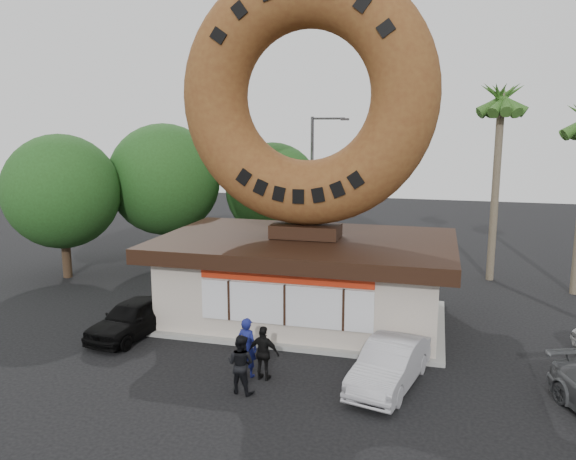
% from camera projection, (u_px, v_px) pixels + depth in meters
% --- Properties ---
extents(ground, '(90.00, 90.00, 0.00)m').
position_uv_depth(ground, '(258.00, 386.00, 16.41)').
color(ground, black).
rests_on(ground, ground).
extents(donut_shop, '(11.20, 7.20, 3.80)m').
position_uv_depth(donut_shop, '(306.00, 276.00, 21.77)').
color(donut_shop, beige).
rests_on(donut_shop, ground).
extents(giant_donut, '(9.57, 2.44, 9.57)m').
position_uv_depth(giant_donut, '(307.00, 96.00, 20.54)').
color(giant_donut, brown).
rests_on(giant_donut, donut_shop).
extents(tree_west, '(6.00, 6.00, 7.65)m').
position_uv_depth(tree_west, '(165.00, 180.00, 30.32)').
color(tree_west, '#473321').
rests_on(tree_west, ground).
extents(tree_mid, '(5.20, 5.20, 6.63)m').
position_uv_depth(tree_mid, '(273.00, 190.00, 30.94)').
color(tree_mid, '#473321').
rests_on(tree_mid, ground).
extents(tree_far, '(5.60, 5.60, 7.14)m').
position_uv_depth(tree_far, '(62.00, 192.00, 27.47)').
color(tree_far, '#473321').
rests_on(tree_far, ground).
extents(palm_near, '(2.60, 2.60, 9.75)m').
position_uv_depth(palm_near, '(501.00, 106.00, 26.27)').
color(palm_near, '#726651').
rests_on(palm_near, ground).
extents(street_lamp, '(2.11, 0.20, 8.00)m').
position_uv_depth(street_lamp, '(314.00, 181.00, 31.26)').
color(street_lamp, '#59595E').
rests_on(street_lamp, ground).
extents(person_left, '(0.76, 0.61, 1.83)m').
position_uv_depth(person_left, '(247.00, 347.00, 16.97)').
color(person_left, navy).
rests_on(person_left, ground).
extents(person_center, '(0.93, 0.78, 1.71)m').
position_uv_depth(person_center, '(241.00, 364.00, 15.90)').
color(person_center, black).
rests_on(person_center, ground).
extents(person_right, '(1.01, 0.50, 1.67)m').
position_uv_depth(person_right, '(264.00, 353.00, 16.71)').
color(person_right, black).
rests_on(person_right, ground).
extents(car_black, '(2.14, 4.14, 1.35)m').
position_uv_depth(car_black, '(132.00, 318.00, 20.27)').
color(car_black, black).
rests_on(car_black, ground).
extents(car_silver, '(2.30, 4.25, 1.33)m').
position_uv_depth(car_silver, '(390.00, 364.00, 16.35)').
color(car_silver, '#B3B2B7').
rests_on(car_silver, ground).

